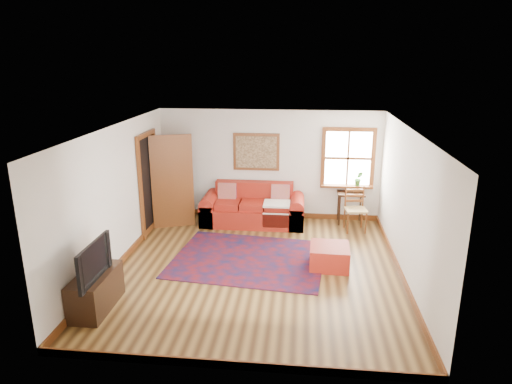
# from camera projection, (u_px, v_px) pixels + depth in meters

# --- Properties ---
(ground) EXTENTS (5.50, 5.50, 0.00)m
(ground) POSITION_uv_depth(u_px,v_px,m) (257.00, 268.00, 8.13)
(ground) COLOR #452B12
(ground) RESTS_ON ground
(room_envelope) EXTENTS (5.04, 5.54, 2.52)m
(room_envelope) POSITION_uv_depth(u_px,v_px,m) (257.00, 179.00, 7.67)
(room_envelope) COLOR silver
(room_envelope) RESTS_ON ground
(window) EXTENTS (1.18, 0.20, 1.38)m
(window) POSITION_uv_depth(u_px,v_px,m) (349.00, 165.00, 10.15)
(window) COLOR white
(window) RESTS_ON ground
(doorway) EXTENTS (0.89, 1.08, 2.14)m
(doorway) POSITION_uv_depth(u_px,v_px,m) (163.00, 181.00, 9.74)
(doorway) COLOR black
(doorway) RESTS_ON ground
(framed_artwork) EXTENTS (1.05, 0.07, 0.85)m
(framed_artwork) POSITION_uv_depth(u_px,v_px,m) (256.00, 152.00, 10.30)
(framed_artwork) COLOR brown
(framed_artwork) RESTS_ON ground
(persian_rug) EXTENTS (2.95, 2.46, 0.02)m
(persian_rug) POSITION_uv_depth(u_px,v_px,m) (249.00, 259.00, 8.49)
(persian_rug) COLOR #5D0D12
(persian_rug) RESTS_ON ground
(red_leather_sofa) EXTENTS (2.28, 0.94, 0.89)m
(red_leather_sofa) POSITION_uv_depth(u_px,v_px,m) (253.00, 210.00, 10.27)
(red_leather_sofa) COLOR #9E2114
(red_leather_sofa) RESTS_ON ground
(red_ottoman) EXTENTS (0.71, 0.71, 0.39)m
(red_ottoman) POSITION_uv_depth(u_px,v_px,m) (329.00, 256.00, 8.15)
(red_ottoman) COLOR #9E2114
(red_ottoman) RESTS_ON ground
(side_table) EXTENTS (0.60, 0.45, 0.72)m
(side_table) POSITION_uv_depth(u_px,v_px,m) (351.00, 198.00, 10.18)
(side_table) COLOR black
(side_table) RESTS_ON ground
(ladder_back_chair) EXTENTS (0.49, 0.47, 0.95)m
(ladder_back_chair) POSITION_uv_depth(u_px,v_px,m) (355.00, 207.00, 9.80)
(ladder_back_chair) COLOR tan
(ladder_back_chair) RESTS_ON ground
(media_cabinet) EXTENTS (0.46, 1.03, 0.57)m
(media_cabinet) POSITION_uv_depth(u_px,v_px,m) (96.00, 291.00, 6.78)
(media_cabinet) COLOR black
(media_cabinet) RESTS_ON ground
(television) EXTENTS (0.13, 0.99, 0.57)m
(television) POSITION_uv_depth(u_px,v_px,m) (88.00, 261.00, 6.45)
(television) COLOR black
(television) RESTS_ON media_cabinet
(candle_hurricane) EXTENTS (0.12, 0.12, 0.18)m
(candle_hurricane) POSITION_uv_depth(u_px,v_px,m) (107.00, 258.00, 7.02)
(candle_hurricane) COLOR silver
(candle_hurricane) RESTS_ON media_cabinet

